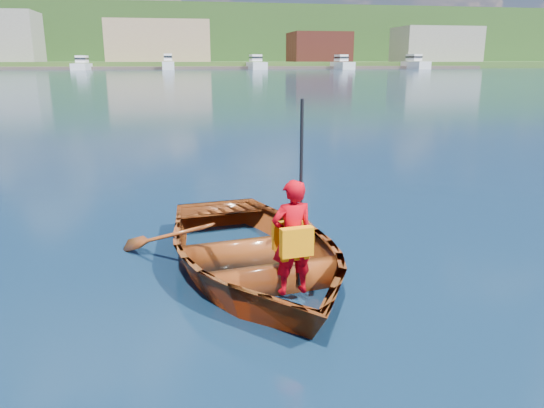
# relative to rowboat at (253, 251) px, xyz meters

# --- Properties ---
(ground) EXTENTS (600.00, 600.00, 0.00)m
(ground) POSITION_rel_rowboat_xyz_m (0.44, -0.59, -0.27)
(ground) COLOR #152143
(ground) RESTS_ON ground
(rowboat) EXTENTS (3.49, 4.46, 0.84)m
(rowboat) POSITION_rel_rowboat_xyz_m (0.00, 0.00, 0.00)
(rowboat) COLOR brown
(rowboat) RESTS_ON ground
(child_paddler) EXTENTS (0.48, 0.39, 1.99)m
(child_paddler) POSITION_rel_rowboat_xyz_m (0.29, -0.86, 0.44)
(child_paddler) COLOR #BC010D
(child_paddler) RESTS_ON ground
(shoreline) EXTENTS (400.00, 140.00, 22.00)m
(shoreline) POSITION_rel_rowboat_xyz_m (0.44, 236.02, 10.05)
(shoreline) COLOR #3B5E29
(shoreline) RESTS_ON ground
(dock) EXTENTS (160.05, 7.30, 0.80)m
(dock) POSITION_rel_rowboat_xyz_m (10.00, 147.41, 0.13)
(dock) COLOR brown
(dock) RESTS_ON ground
(waterfront_buildings) EXTENTS (202.00, 16.00, 14.00)m
(waterfront_buildings) POSITION_rel_rowboat_xyz_m (-7.29, 164.41, 7.47)
(waterfront_buildings) COLOR brown
(waterfront_buildings) RESTS_ON ground
(marina_yachts) EXTENTS (141.28, 13.91, 4.39)m
(marina_yachts) POSITION_rel_rowboat_xyz_m (7.02, 142.73, 1.15)
(marina_yachts) COLOR white
(marina_yachts) RESTS_ON ground
(hillside_trees) EXTENTS (234.49, 80.86, 22.87)m
(hillside_trees) POSITION_rel_rowboat_xyz_m (23.89, 229.38, 16.11)
(hillside_trees) COLOR #382314
(hillside_trees) RESTS_ON ground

